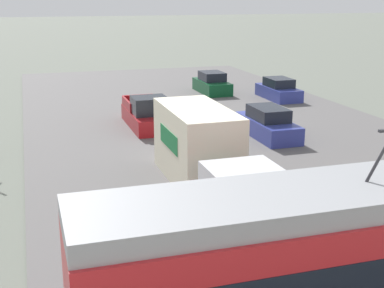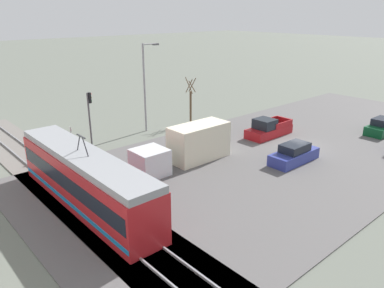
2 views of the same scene
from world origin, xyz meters
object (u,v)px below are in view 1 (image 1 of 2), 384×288
sedan_car_0 (212,84)px  sedan_car_2 (278,90)px  pickup_truck (147,115)px  sedan_car_1 (268,124)px  box_truck (206,155)px

sedan_car_0 → sedan_car_2: sedan_car_0 is taller
pickup_truck → sedan_car_1: bearing=145.4°
box_truck → sedan_car_0: (-7.22, -19.93, -0.72)m
box_truck → sedan_car_2: bearing=-124.3°
sedan_car_0 → sedan_car_2: size_ratio=1.00×
pickup_truck → sedan_car_0: 11.79m
sedan_car_2 → pickup_truck: bearing=-153.2°
sedan_car_0 → sedan_car_2: (-3.81, 3.77, -0.04)m
sedan_car_2 → sedan_car_1: bearing=-119.1°
pickup_truck → sedan_car_1: 6.94m
pickup_truck → sedan_car_1: size_ratio=1.09×
box_truck → sedan_car_1: box_truck is taller
box_truck → sedan_car_0: size_ratio=2.10×
pickup_truck → sedan_car_0: size_ratio=1.24×
box_truck → sedan_car_1: (-5.74, -6.64, -0.73)m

